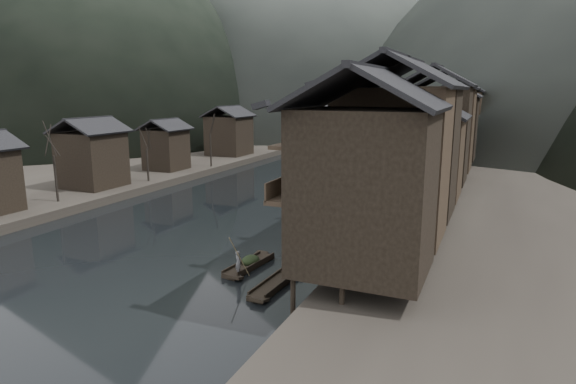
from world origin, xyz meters
The scene contains 12 objects.
water centered at (0.00, 0.00, 0.00)m, with size 300.00×300.00×0.00m, color black.
left_bank centered at (-35.00, 40.00, 0.60)m, with size 40.00×200.00×1.20m, color #2D2823.
stilt_houses centered at (17.28, 19.20, 8.91)m, with size 9.00×67.60×15.13m.
left_houses centered at (-20.50, 20.12, 5.66)m, with size 8.10×53.20×8.73m.
bare_trees centered at (-17.00, 6.93, 6.47)m, with size 3.84×44.01×7.68m.
moored_sampans centered at (11.73, 15.27, 0.20)m, with size 3.01×49.00×0.47m.
midriver_boats centered at (2.31, 41.97, 0.20)m, with size 11.39×23.97×0.45m.
stone_bridge centered at (0.00, 72.00, 5.11)m, with size 40.00×6.00×9.00m.
hero_sampan centered at (8.23, -4.27, 0.20)m, with size 1.69×5.57×0.44m.
cargo_heap centered at (8.20, -4.02, 0.81)m, with size 1.21×1.59×0.73m, color black.
boatman centered at (8.44, -6.19, 1.28)m, with size 0.61×0.40×1.68m, color #605F62.
bamboo_pole centered at (8.64, -6.19, 3.84)m, with size 0.06×0.06×3.82m, color #8C7A51.
Camera 1 is at (23.66, -32.72, 12.35)m, focal length 30.00 mm.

